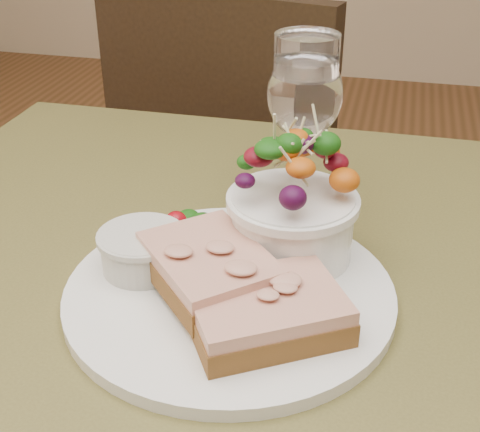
% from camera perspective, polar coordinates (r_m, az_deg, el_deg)
% --- Properties ---
extents(cafe_table, '(0.80, 0.80, 0.75)m').
position_cam_1_polar(cafe_table, '(0.67, -1.29, -13.13)').
color(cafe_table, '#4E4A21').
rests_on(cafe_table, ground).
extents(chair_far, '(0.51, 0.51, 0.90)m').
position_cam_1_polar(chair_far, '(1.45, 1.38, -4.38)').
color(chair_far, black).
rests_on(chair_far, ground).
extents(dinner_plate, '(0.29, 0.29, 0.01)m').
position_cam_1_polar(dinner_plate, '(0.59, -0.90, -6.57)').
color(dinner_plate, white).
rests_on(dinner_plate, cafe_table).
extents(sandwich_front, '(0.15, 0.14, 0.03)m').
position_cam_1_polar(sandwich_front, '(0.53, 2.25, -8.12)').
color(sandwich_front, '#482C13').
rests_on(sandwich_front, dinner_plate).
extents(sandwich_back, '(0.14, 0.15, 0.03)m').
position_cam_1_polar(sandwich_back, '(0.56, -2.64, -4.40)').
color(sandwich_back, '#482C13').
rests_on(sandwich_back, dinner_plate).
extents(ramekin, '(0.07, 0.07, 0.04)m').
position_cam_1_polar(ramekin, '(0.60, -8.34, -2.81)').
color(ramekin, beige).
rests_on(ramekin, dinner_plate).
extents(salad_bowl, '(0.11, 0.11, 0.13)m').
position_cam_1_polar(salad_bowl, '(0.60, 4.55, 1.56)').
color(salad_bowl, white).
rests_on(salad_bowl, dinner_plate).
extents(garnish, '(0.05, 0.04, 0.02)m').
position_cam_1_polar(garnish, '(0.66, -4.49, -0.57)').
color(garnish, '#0E3609').
rests_on(garnish, dinner_plate).
extents(wine_glass, '(0.08, 0.08, 0.18)m').
position_cam_1_polar(wine_glass, '(0.68, 5.53, 9.84)').
color(wine_glass, white).
rests_on(wine_glass, cafe_table).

